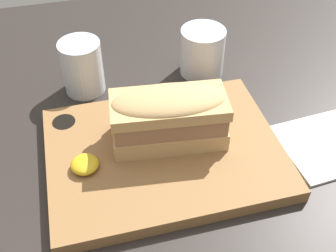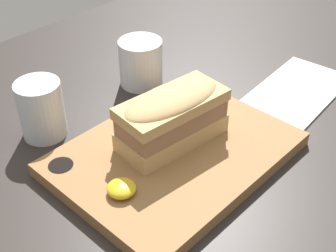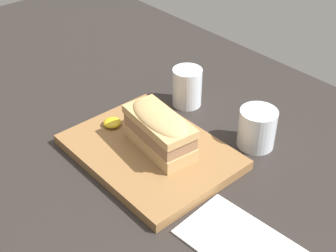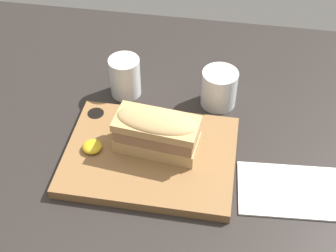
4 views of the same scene
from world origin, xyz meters
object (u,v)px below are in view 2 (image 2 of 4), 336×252
Objects in this scene: serving_board at (172,155)px; sandwich at (172,115)px; water_glass at (42,113)px; wine_glass at (141,65)px; napkin at (297,91)px.

serving_board is 1.98× the size of sandwich.
serving_board is at bearing -65.10° from water_glass.
sandwich is 20.49cm from wine_glass.
water_glass is 1.09× the size of wine_glass.
serving_board is at bearing 173.12° from napkin.
water_glass is 0.40× the size of napkin.
serving_board is at bearing -122.83° from wine_glass.
water_glass reaches higher than serving_board.
wine_glass is (12.17, 18.86, 2.63)cm from serving_board.
napkin is at bearing -6.88° from serving_board.
water_glass is (-8.77, 18.89, 2.93)cm from serving_board.
water_glass is at bearing 114.90° from serving_board.
wine_glass is (10.51, 17.35, -2.92)cm from sandwich.
serving_board is 3.95× the size of wine_glass.
wine_glass reaches higher than napkin.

